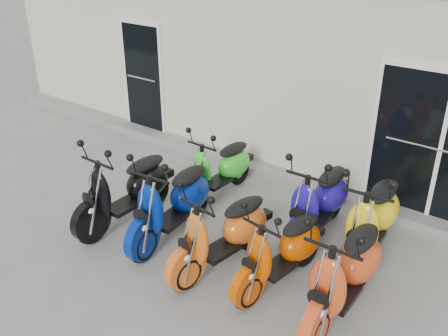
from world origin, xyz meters
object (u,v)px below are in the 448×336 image
Objects in this scene: scooter_front_blue at (172,193)px; scooter_front_red at (346,263)px; scooter_front_orange_a at (222,223)px; scooter_front_orange_b at (282,242)px; scooter_back_blue at (319,193)px; scooter_front_black at (125,180)px; scooter_back_yellow at (374,210)px; scooter_back_green at (219,161)px.

scooter_front_red is (2.57, -0.03, 0.01)m from scooter_front_blue.
scooter_front_orange_a is 1.07× the size of scooter_front_orange_b.
scooter_front_orange_a is 0.93× the size of scooter_front_red.
scooter_front_orange_b is at bearing -86.25° from scooter_back_blue.
scooter_front_orange_a is (1.78, -0.03, -0.04)m from scooter_front_black.
scooter_back_yellow is at bearing 20.78° from scooter_front_blue.
scooter_front_orange_b is 0.87× the size of scooter_back_yellow.
scooter_front_orange_b is 1.22m from scooter_back_blue.
scooter_front_blue is 2.68m from scooter_back_yellow.
scooter_back_yellow is (2.58, -0.12, 0.09)m from scooter_back_green.
scooter_back_yellow is at bearing 51.73° from scooter_front_orange_a.
scooter_back_yellow is (-0.18, 1.22, 0.00)m from scooter_front_red.
scooter_front_orange_b is (2.54, 0.13, -0.09)m from scooter_front_black.
scooter_front_black is 1.78m from scooter_front_orange_a.
scooter_back_blue is at bearing 31.47° from scooter_front_blue.
scooter_front_black reaches higher than scooter_front_orange_a.
scooter_front_orange_a is 0.93× the size of scooter_back_yellow.
scooter_back_green is (-2.76, 1.34, -0.08)m from scooter_front_red.
scooter_front_red reaches higher than scooter_front_blue.
scooter_front_black is at bearing -162.71° from scooter_back_yellow.
scooter_back_yellow reaches higher than scooter_back_blue.
scooter_front_red is (1.59, 0.12, 0.05)m from scooter_front_orange_a.
scooter_back_green is (-1.93, 1.30, 0.01)m from scooter_front_orange_b.
scooter_front_blue is at bearing -158.59° from scooter_back_yellow.
scooter_front_orange_a reaches higher than scooter_back_green.
scooter_front_red is 1.58m from scooter_back_blue.
scooter_front_black is at bearing -153.11° from scooter_back_blue.
scooter_front_blue is 1.74m from scooter_front_orange_b.
scooter_front_red is (3.37, 0.09, 0.01)m from scooter_front_black.
scooter_front_orange_b is at bearing -123.92° from scooter_back_yellow.
scooter_front_black is 1.12× the size of scooter_back_green.
scooter_front_blue reaches higher than scooter_front_orange_a.
scooter_back_blue is (-0.13, 1.22, 0.07)m from scooter_front_orange_b.
scooter_front_orange_b is 1.36m from scooter_back_yellow.
scooter_front_orange_b is 2.33m from scooter_back_green.
scooter_front_black is 3.37m from scooter_front_red.
scooter_front_blue is 0.99m from scooter_front_orange_a.
scooter_back_yellow is (3.19, 1.32, 0.01)m from scooter_front_black.
scooter_front_orange_b is (0.76, 0.16, -0.05)m from scooter_front_orange_a.
scooter_front_orange_a is at bearing -141.61° from scooter_back_yellow.
scooter_front_orange_a is 1.06× the size of scooter_back_green.
scooter_back_blue is at bearing 29.47° from scooter_front_black.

